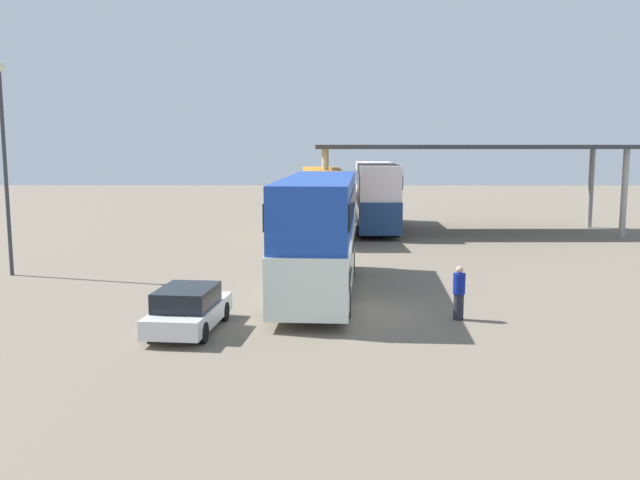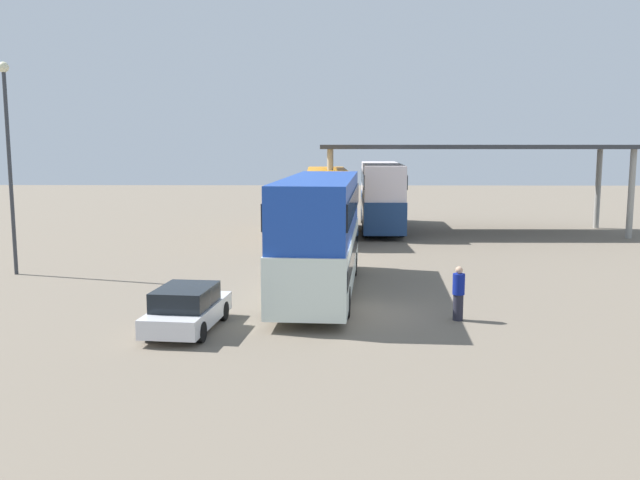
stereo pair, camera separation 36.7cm
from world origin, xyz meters
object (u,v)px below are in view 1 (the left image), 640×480
Objects in this scene: parked_hatchback at (189,309)px; double_decker_near_canopy at (323,200)px; double_decker_mid_row at (377,193)px; pedestrian_waiting at (460,293)px; double_decker_main at (320,230)px; lamppost_tall at (5,145)px.

double_decker_near_canopy is (4.04, 21.16, 1.53)m from parked_hatchback.
pedestrian_waiting is at bearing -176.40° from double_decker_mid_row.
parked_hatchback is 0.36× the size of double_decker_near_canopy.
parked_hatchback is at bearing 167.92° from double_decker_near_canopy.
lamppost_tall is at bearing 79.14° from double_decker_main.
double_decker_mid_row is at bearing -6.93° from double_decker_main.
double_decker_near_canopy is 18.48m from lamppost_tall.
parked_hatchback is at bearing 147.44° from double_decker_main.
double_decker_main is 1.29× the size of lamppost_tall.
double_decker_mid_row is 23.11m from lamppost_tall.
lamppost_tall is at bearing -22.25° from pedestrian_waiting.
double_decker_mid_row is (3.49, 3.16, 0.14)m from double_decker_near_canopy.
lamppost_tall is at bearing 132.05° from double_decker_near_canopy.
double_decker_mid_row is at bearing 43.07° from lamppost_tall.
double_decker_main reaches higher than double_decker_near_canopy.
double_decker_main is at bearing -40.93° from pedestrian_waiting.
parked_hatchback is at bearing 164.49° from double_decker_mid_row.
parked_hatchback is 2.39× the size of pedestrian_waiting.
double_decker_mid_row is 23.06m from pedestrian_waiting.
lamppost_tall reaches higher than double_decker_near_canopy.
parked_hatchback is at bearing 9.62° from pedestrian_waiting.
lamppost_tall is 5.14× the size of pedestrian_waiting.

